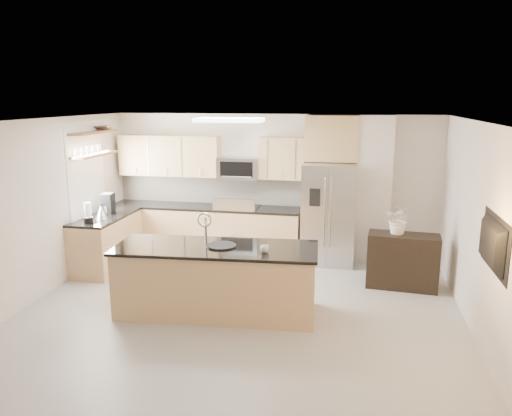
% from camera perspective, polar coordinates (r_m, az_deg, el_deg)
% --- Properties ---
extents(floor, '(6.50, 6.50, 0.00)m').
position_cam_1_polar(floor, '(6.61, -2.83, -13.43)').
color(floor, '#ADACA5').
rests_on(floor, ground).
extents(ceiling, '(6.00, 6.50, 0.02)m').
position_cam_1_polar(ceiling, '(5.95, -3.11, 9.70)').
color(ceiling, white).
rests_on(ceiling, wall_back).
extents(wall_back, '(6.00, 0.02, 2.60)m').
position_cam_1_polar(wall_back, '(9.27, 1.94, 2.63)').
color(wall_back, beige).
rests_on(wall_back, floor).
extents(wall_front, '(6.00, 0.02, 2.60)m').
position_cam_1_polar(wall_front, '(3.31, -17.42, -16.81)').
color(wall_front, beige).
rests_on(wall_front, floor).
extents(wall_left, '(0.02, 6.50, 2.60)m').
position_cam_1_polar(wall_left, '(7.46, -25.92, -1.08)').
color(wall_left, beige).
rests_on(wall_left, floor).
extents(wall_right, '(0.02, 6.50, 2.60)m').
position_cam_1_polar(wall_right, '(6.17, 25.23, -3.65)').
color(wall_right, beige).
rests_on(wall_right, floor).
extents(back_counter, '(3.55, 0.66, 1.44)m').
position_cam_1_polar(back_counter, '(9.41, -5.80, -2.43)').
color(back_counter, tan).
rests_on(back_counter, floor).
extents(left_counter, '(0.66, 1.50, 0.92)m').
position_cam_1_polar(left_counter, '(9.00, -16.71, -3.69)').
color(left_counter, tan).
rests_on(left_counter, floor).
extents(range, '(0.76, 0.64, 1.14)m').
position_cam_1_polar(range, '(9.25, -2.10, -2.65)').
color(range, black).
rests_on(range, floor).
extents(upper_cabinets, '(3.50, 0.33, 0.75)m').
position_cam_1_polar(upper_cabinets, '(9.33, -6.16, 5.89)').
color(upper_cabinets, tan).
rests_on(upper_cabinets, wall_back).
extents(microwave, '(0.76, 0.40, 0.40)m').
position_cam_1_polar(microwave, '(9.13, -1.98, 4.58)').
color(microwave, '#A6A6A8').
rests_on(microwave, upper_cabinets).
extents(refrigerator, '(0.92, 0.78, 1.78)m').
position_cam_1_polar(refrigerator, '(8.87, 8.30, -0.64)').
color(refrigerator, '#A6A6A8').
rests_on(refrigerator, floor).
extents(partition_column, '(0.60, 0.30, 2.60)m').
position_cam_1_polar(partition_column, '(9.01, 13.29, 2.01)').
color(partition_column, silver).
rests_on(partition_column, floor).
extents(window, '(0.04, 1.15, 1.65)m').
position_cam_1_polar(window, '(8.90, -18.92, 3.83)').
color(window, white).
rests_on(window, wall_left).
extents(shelf_lower, '(0.30, 1.20, 0.04)m').
position_cam_1_polar(shelf_lower, '(8.89, -18.02, 5.83)').
color(shelf_lower, brown).
rests_on(shelf_lower, wall_left).
extents(shelf_upper, '(0.30, 1.20, 0.04)m').
position_cam_1_polar(shelf_upper, '(8.85, -18.18, 8.21)').
color(shelf_upper, brown).
rests_on(shelf_upper, wall_left).
extents(ceiling_fixture, '(1.00, 0.50, 0.06)m').
position_cam_1_polar(ceiling_fixture, '(7.60, -3.06, 10.01)').
color(ceiling_fixture, white).
rests_on(ceiling_fixture, ceiling).
extents(island, '(2.78, 1.17, 1.36)m').
position_cam_1_polar(island, '(6.87, -4.55, -8.15)').
color(island, tan).
rests_on(island, floor).
extents(credenza, '(1.10, 0.54, 0.85)m').
position_cam_1_polar(credenza, '(8.05, 16.41, -5.84)').
color(credenza, black).
rests_on(credenza, floor).
extents(cup, '(0.14, 0.14, 0.09)m').
position_cam_1_polar(cup, '(6.44, 0.98, -4.69)').
color(cup, white).
rests_on(cup, island).
extents(platter, '(0.52, 0.52, 0.02)m').
position_cam_1_polar(platter, '(6.71, -3.97, -4.31)').
color(platter, black).
rests_on(platter, island).
extents(blender, '(0.15, 0.15, 0.34)m').
position_cam_1_polar(blender, '(8.40, -18.65, -0.68)').
color(blender, black).
rests_on(blender, left_counter).
extents(kettle, '(0.21, 0.21, 0.26)m').
position_cam_1_polar(kettle, '(8.67, -17.26, -0.42)').
color(kettle, '#A6A6A8').
rests_on(kettle, left_counter).
extents(coffee_maker, '(0.21, 0.24, 0.35)m').
position_cam_1_polar(coffee_maker, '(9.00, -16.58, 0.45)').
color(coffee_maker, black).
rests_on(coffee_maker, left_counter).
extents(bowl, '(0.45, 0.45, 0.10)m').
position_cam_1_polar(bowl, '(9.18, -17.07, 8.84)').
color(bowl, '#A6A6A8').
rests_on(bowl, shelf_upper).
extents(flower_vase, '(0.77, 0.73, 0.68)m').
position_cam_1_polar(flower_vase, '(7.86, 16.11, -0.46)').
color(flower_vase, white).
rests_on(flower_vase, credenza).
extents(television, '(0.14, 1.08, 0.62)m').
position_cam_1_polar(television, '(5.95, 24.89, -3.69)').
color(television, black).
rests_on(television, wall_right).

